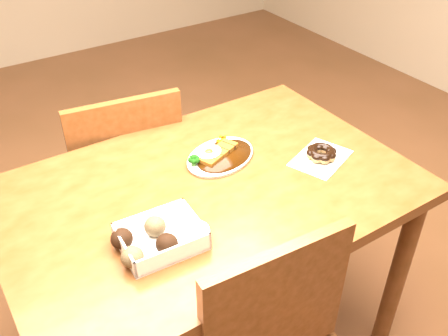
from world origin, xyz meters
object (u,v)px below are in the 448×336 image
chair_far (125,176)px  pon_de_ring (321,153)px  table (209,212)px  donut_box (159,237)px  katsu_curry_plate (219,155)px

chair_far → pon_de_ring: chair_far is taller
table → donut_box: bearing=-148.7°
donut_box → pon_de_ring: size_ratio=1.02×
pon_de_ring → table: bearing=168.8°
donut_box → table: bearing=31.3°
chair_far → katsu_curry_plate: size_ratio=3.09×
table → chair_far: 0.57m
katsu_curry_plate → pon_de_ring: 0.32m
chair_far → donut_box: (-0.17, -0.68, 0.30)m
katsu_curry_plate → donut_box: donut_box is taller
table → donut_box: size_ratio=5.10×
table → chair_far: chair_far is taller
table → pon_de_ring: bearing=-11.2°
donut_box → chair_far: bearing=75.7°
table → chair_far: size_ratio=1.38×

